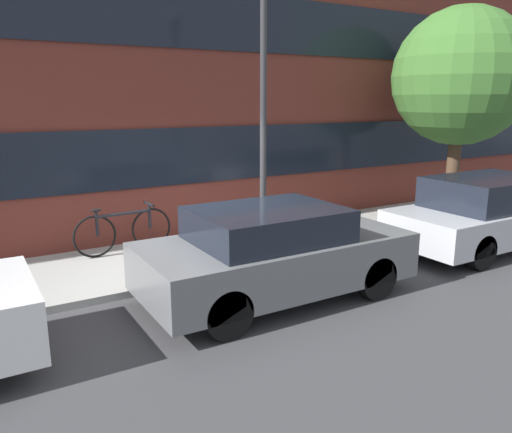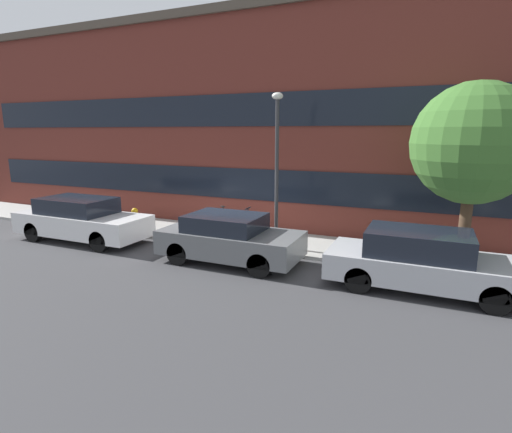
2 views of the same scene
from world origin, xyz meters
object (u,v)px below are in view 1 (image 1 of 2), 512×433
(parked_car_silver, at_px, (490,213))
(street_tree, at_px, (461,77))
(bicycle, at_px, (124,230))
(parked_car_grey, at_px, (274,253))
(lamp_post, at_px, (263,92))

(parked_car_silver, bearing_deg, street_tree, 61.07)
(parked_car_silver, height_order, street_tree, street_tree)
(bicycle, distance_m, street_tree, 7.70)
(bicycle, bearing_deg, street_tree, -13.45)
(parked_car_grey, height_order, parked_car_silver, parked_car_silver)
(bicycle, xyz_separation_m, street_tree, (7.08, -1.32, 2.71))
(street_tree, height_order, lamp_post, street_tree)
(street_tree, bearing_deg, parked_car_grey, -164.59)
(parked_car_silver, height_order, lamp_post, lamp_post)
(parked_car_grey, xyz_separation_m, street_tree, (5.79, 1.59, 2.57))
(parked_car_grey, xyz_separation_m, bicycle, (-1.29, 2.91, -0.14))
(parked_car_grey, distance_m, lamp_post, 2.82)
(parked_car_grey, bearing_deg, lamp_post, 63.60)
(parked_car_grey, distance_m, street_tree, 6.53)
(lamp_post, bearing_deg, parked_car_grey, -116.40)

